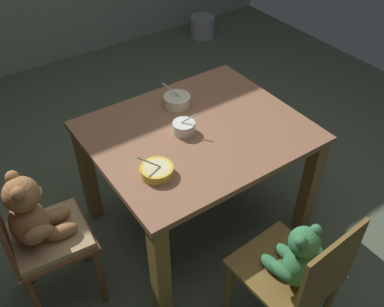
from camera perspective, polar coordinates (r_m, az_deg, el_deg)
The scene contains 8 objects.
ground_plane at distance 2.83m, azimuth 0.58°, elevation -8.96°, with size 5.20×5.20×0.04m.
dining_table at distance 2.39m, azimuth 0.68°, elevation 0.73°, with size 1.13×0.94×0.73m.
teddy_chair_near_left at distance 2.15m, azimuth -19.98°, elevation -8.88°, with size 0.41×0.40×0.93m.
teddy_chair_near_front at distance 2.00m, azimuth 13.63°, elevation -14.42°, with size 0.41×0.44×0.86m.
porridge_bowl_cream_far_center at distance 2.49m, azimuth -2.00°, elevation 7.04°, with size 0.15×0.15×0.14m.
porridge_bowl_white_center at distance 2.27m, azimuth -1.09°, elevation 3.49°, with size 0.12×0.12×0.12m.
porridge_bowl_yellow_near_left at distance 2.04m, azimuth -4.65°, elevation -2.28°, with size 0.16×0.16×0.12m.
metal_pail at distance 4.94m, azimuth 1.40°, elevation 16.41°, with size 0.27×0.27×0.22m, color #93969B.
Camera 1 is at (-1.07, -1.50, 2.13)m, focal length 40.39 mm.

